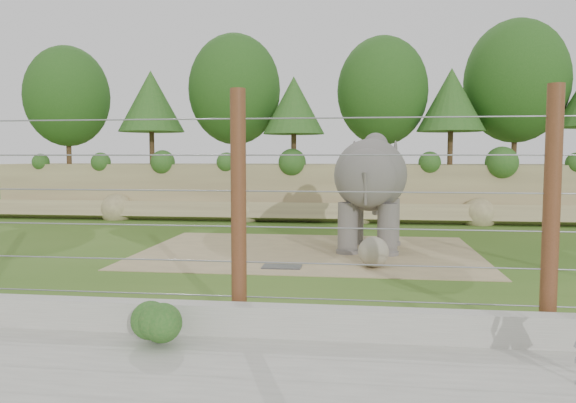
# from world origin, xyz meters

# --- Properties ---
(ground) EXTENTS (90.00, 90.00, 0.00)m
(ground) POSITION_xyz_m (0.00, 0.00, 0.00)
(ground) COLOR #335B18
(ground) RESTS_ON ground
(back_embankment) EXTENTS (30.00, 5.52, 8.77)m
(back_embankment) POSITION_xyz_m (0.59, 12.68, 3.97)
(back_embankment) COLOR #8E7A57
(back_embankment) RESTS_ON ground
(dirt_patch) EXTENTS (10.00, 7.00, 0.02)m
(dirt_patch) POSITION_xyz_m (0.50, 3.00, 0.01)
(dirt_patch) COLOR #9A885F
(dirt_patch) RESTS_ON ground
(drain_grate) EXTENTS (1.00, 0.60, 0.03)m
(drain_grate) POSITION_xyz_m (0.04, 0.47, 0.04)
(drain_grate) COLOR #262628
(drain_grate) RESTS_ON dirt_patch
(elephant) EXTENTS (2.30, 4.57, 3.57)m
(elephant) POSITION_xyz_m (2.34, 3.68, 1.78)
(elephant) COLOR #67625D
(elephant) RESTS_ON ground
(stone_ball) EXTENTS (0.79, 0.79, 0.79)m
(stone_ball) POSITION_xyz_m (2.38, 0.78, 0.42)
(stone_ball) COLOR gray
(stone_ball) RESTS_ON dirt_patch
(retaining_wall) EXTENTS (26.00, 0.35, 0.50)m
(retaining_wall) POSITION_xyz_m (0.00, -5.00, 0.25)
(retaining_wall) COLOR #A6A59A
(retaining_wall) RESTS_ON ground
(walkway) EXTENTS (26.00, 4.00, 0.01)m
(walkway) POSITION_xyz_m (0.00, -7.00, 0.01)
(walkway) COLOR #A6A59A
(walkway) RESTS_ON ground
(barrier_fence) EXTENTS (20.26, 0.26, 4.00)m
(barrier_fence) POSITION_xyz_m (0.00, -4.50, 2.00)
(barrier_fence) COLOR #563018
(barrier_fence) RESTS_ON ground
(walkway_shrub) EXTENTS (0.72, 0.72, 0.72)m
(walkway_shrub) POSITION_xyz_m (-1.00, -5.80, 0.37)
(walkway_shrub) COLOR #205C1D
(walkway_shrub) RESTS_ON walkway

